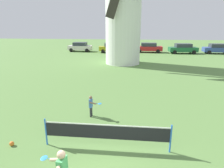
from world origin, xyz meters
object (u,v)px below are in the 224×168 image
(windmill, at_px, (123,8))
(parked_car_blue, at_px, (218,49))
(parked_car_green, at_px, (183,48))
(stray_ball, at_px, (12,144))
(parked_car_red, at_px, (149,47))
(player_far, at_px, (91,105))
(parked_car_cream, at_px, (80,47))
(parked_car_mustard, at_px, (112,48))
(tennis_net, at_px, (106,132))

(windmill, distance_m, parked_car_blue, 18.59)
(windmill, xyz_separation_m, parked_car_green, (9.22, 9.73, -5.49))
(stray_ball, bearing_deg, parked_car_red, 75.82)
(player_far, xyz_separation_m, parked_car_cream, (-7.17, 25.17, 0.18))
(player_far, bearing_deg, parked_car_cream, 105.90)
(parked_car_mustard, bearing_deg, parked_car_blue, 1.03)
(stray_ball, xyz_separation_m, parked_car_red, (7.11, 28.13, 0.72))
(tennis_net, xyz_separation_m, parked_car_blue, (14.31, 27.42, 0.13))
(tennis_net, bearing_deg, parked_car_blue, 62.44)
(parked_car_cream, height_order, parked_car_green, same)
(parked_car_red, distance_m, parked_car_green, 5.49)
(tennis_net, xyz_separation_m, parked_car_red, (3.45, 27.90, 0.13))
(windmill, xyz_separation_m, parked_car_mustard, (-2.36, 9.73, -5.49))
(parked_car_mustard, distance_m, parked_car_blue, 17.02)
(parked_car_cream, distance_m, parked_car_green, 17.18)
(parked_car_red, bearing_deg, parked_car_cream, -179.59)
(stray_ball, bearing_deg, parked_car_cream, 99.36)
(parked_car_cream, relative_size, parked_car_mustard, 0.91)
(tennis_net, distance_m, parked_car_blue, 30.93)
(windmill, relative_size, parked_car_mustard, 3.04)
(stray_ball, bearing_deg, parked_car_green, 65.37)
(windmill, bearing_deg, tennis_net, -88.87)
(tennis_net, relative_size, player_far, 4.31)
(tennis_net, xyz_separation_m, parked_car_mustard, (-2.70, 27.12, 0.13))
(tennis_net, distance_m, parked_car_green, 28.54)
(parked_car_red, relative_size, parked_car_blue, 1.02)
(player_far, distance_m, parked_car_blue, 29.19)
(parked_car_green, bearing_deg, parked_car_mustard, -179.97)
(windmill, relative_size, tennis_net, 2.84)
(parked_car_green, bearing_deg, stray_ball, -114.63)
(parked_car_red, bearing_deg, parked_car_mustard, -172.72)
(windmill, bearing_deg, stray_ball, -100.67)
(tennis_net, bearing_deg, stray_ball, -176.41)
(windmill, relative_size, player_far, 12.24)
(parked_car_cream, bearing_deg, tennis_net, -73.42)
(stray_ball, distance_m, parked_car_mustard, 27.37)
(tennis_net, bearing_deg, parked_car_red, 82.96)
(parked_car_cream, relative_size, parked_car_green, 0.88)
(windmill, relative_size, parked_car_red, 3.01)
(parked_car_blue, bearing_deg, player_far, -121.91)
(windmill, xyz_separation_m, parked_car_blue, (14.66, 10.03, -5.49))
(parked_car_mustard, xyz_separation_m, parked_car_blue, (17.02, 0.31, 0.00))
(player_far, xyz_separation_m, parked_car_green, (9.99, 24.48, 0.18))
(parked_car_red, height_order, parked_car_green, same)
(parked_car_blue, bearing_deg, parked_car_green, -176.84)
(parked_car_red, bearing_deg, parked_car_blue, -2.53)
(stray_ball, relative_size, parked_car_mustard, 0.04)
(player_far, distance_m, parked_car_cream, 26.18)
(parked_car_mustard, bearing_deg, tennis_net, -84.31)
(windmill, bearing_deg, parked_car_green, 46.54)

